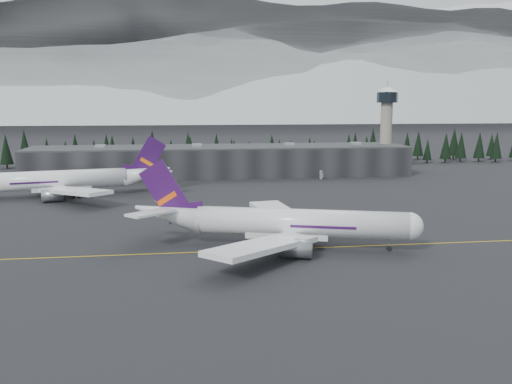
{
  "coord_description": "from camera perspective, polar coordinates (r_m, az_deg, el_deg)",
  "views": [
    {
      "loc": [
        -20.21,
        -118.22,
        30.87
      ],
      "look_at": [
        0.0,
        20.0,
        9.0
      ],
      "focal_mm": 40.0,
      "sensor_mm": 36.0,
      "label": 1
    }
  ],
  "objects": [
    {
      "name": "terminal",
      "position": [
        245.29,
        -3.56,
        3.13
      ],
      "size": [
        160.0,
        30.0,
        12.6
      ],
      "color": "black",
      "rests_on": "ground"
    },
    {
      "name": "control_tower",
      "position": [
        264.09,
        12.92,
        7.06
      ],
      "size": [
        10.0,
        10.0,
        37.7
      ],
      "color": "gray",
      "rests_on": "ground"
    },
    {
      "name": "gse_vehicle_a",
      "position": [
        221.97,
        -9.71,
        0.95
      ],
      "size": [
        3.5,
        5.15,
        1.31
      ],
      "primitive_type": "imported",
      "rotation": [
        0.0,
        0.0,
        0.31
      ],
      "color": "white",
      "rests_on": "ground"
    },
    {
      "name": "jet_main",
      "position": [
        123.66,
        1.92,
        -3.06
      ],
      "size": [
        61.81,
        55.76,
        18.65
      ],
      "rotation": [
        0.0,
        0.0,
        -0.31
      ],
      "color": "white",
      "rests_on": "ground"
    },
    {
      "name": "mountain_ridge",
      "position": [
        1118.83,
        -7.34,
        7.24
      ],
      "size": [
        4400.0,
        900.0,
        420.0
      ],
      "primitive_type": null,
      "color": "white",
      "rests_on": "ground"
    },
    {
      "name": "ground",
      "position": [
        123.84,
        1.35,
        -5.54
      ],
      "size": [
        1400.0,
        1400.0,
        0.0
      ],
      "primitive_type": "plane",
      "color": "black",
      "rests_on": "ground"
    },
    {
      "name": "treeline",
      "position": [
        281.92,
        -4.19,
        4.12
      ],
      "size": [
        360.0,
        20.0,
        15.0
      ],
      "primitive_type": "cube",
      "color": "black",
      "rests_on": "ground"
    },
    {
      "name": "jet_parked",
      "position": [
        199.5,
        -18.09,
        1.17
      ],
      "size": [
        66.43,
        60.67,
        19.79
      ],
      "rotation": [
        0.0,
        0.0,
        3.36
      ],
      "color": "white",
      "rests_on": "ground"
    },
    {
      "name": "gse_vehicle_b",
      "position": [
        234.14,
        6.57,
        1.42
      ],
      "size": [
        4.04,
        2.93,
        1.28
      ],
      "primitive_type": "imported",
      "rotation": [
        0.0,
        0.0,
        -1.14
      ],
      "color": "silver",
      "rests_on": "ground"
    },
    {
      "name": "taxiline",
      "position": [
        121.93,
        1.5,
        -5.77
      ],
      "size": [
        400.0,
        0.4,
        0.02
      ],
      "primitive_type": "cube",
      "color": "gold",
      "rests_on": "ground"
    }
  ]
}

